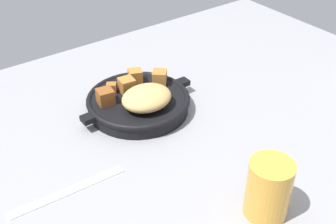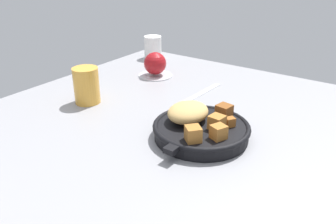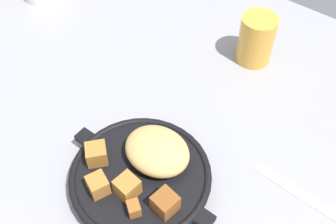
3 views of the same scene
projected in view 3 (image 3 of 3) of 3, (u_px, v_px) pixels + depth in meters
The scene contains 4 objects.
ground_plane at pixel (159, 124), 73.17cm from camera, with size 119.15×92.50×2.40cm, color gray.
cast_iron_skillet at pixel (142, 174), 62.29cm from camera, with size 26.07×21.79×7.23cm.
butter_knife at pixel (312, 202), 61.92cm from camera, with size 20.16×1.60×0.36cm, color silver.
juice_glass_amber at pixel (256, 39), 78.53cm from camera, with size 6.95×6.95×9.89cm, color gold.
Camera 3 is at (28.53, -34.67, 56.64)cm, focal length 43.57 mm.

